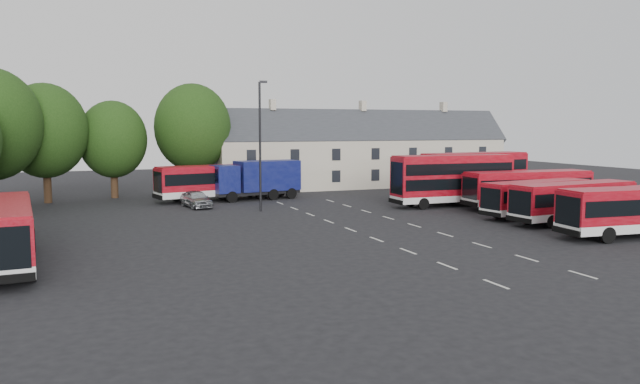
{
  "coord_description": "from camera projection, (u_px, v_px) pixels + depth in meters",
  "views": [
    {
      "loc": [
        -17.32,
        -36.65,
        7.05
      ],
      "look_at": [
        -0.56,
        6.35,
        2.2
      ],
      "focal_mm": 35.0,
      "sensor_mm": 36.0,
      "label": 1
    }
  ],
  "objects": [
    {
      "name": "bus_dd_south",
      "position": [
        453.0,
        177.0,
        55.2
      ],
      "size": [
        11.13,
        2.78,
        4.55
      ],
      "rotation": [
        0.0,
        0.0,
        -0.02
      ],
      "color": "silver",
      "rests_on": "ground"
    },
    {
      "name": "lamppost",
      "position": [
        260.0,
        142.0,
        51.53
      ],
      "size": [
        0.75,
        0.44,
        10.8
      ],
      "rotation": [
        0.0,
        0.0,
        -0.29
      ],
      "color": "black",
      "rests_on": "ground"
    },
    {
      "name": "ground",
      "position": [
        363.0,
        234.0,
        40.95
      ],
      "size": [
        140.0,
        140.0,
        0.0
      ],
      "primitive_type": "plane",
      "color": "black",
      "rests_on": "ground"
    },
    {
      "name": "bus_west",
      "position": [
        3.0,
        229.0,
        31.11
      ],
      "size": [
        3.56,
        11.74,
        3.27
      ],
      "rotation": [
        0.0,
        0.0,
        1.65
      ],
      "color": "silver",
      "rests_on": "ground"
    },
    {
      "name": "box_truck",
      "position": [
        257.0,
        178.0,
        60.38
      ],
      "size": [
        8.86,
        3.96,
        3.74
      ],
      "rotation": [
        0.0,
        0.0,
        0.16
      ],
      "color": "black",
      "rests_on": "ground"
    },
    {
      "name": "bus_row_b",
      "position": [
        630.0,
        206.0,
        41.7
      ],
      "size": [
        10.7,
        3.63,
        2.97
      ],
      "rotation": [
        0.0,
        0.0,
        0.12
      ],
      "color": "silver",
      "rests_on": "ground"
    },
    {
      "name": "bus_row_c",
      "position": [
        573.0,
        199.0,
        45.55
      ],
      "size": [
        10.7,
        3.4,
        2.98
      ],
      "rotation": [
        0.0,
        0.0,
        0.1
      ],
      "color": "silver",
      "rests_on": "ground"
    },
    {
      "name": "bus_north",
      "position": [
        219.0,
        179.0,
        59.61
      ],
      "size": [
        12.26,
        4.89,
        3.38
      ],
      "rotation": [
        0.0,
        0.0,
        0.19
      ],
      "color": "silver",
      "rests_on": "ground"
    },
    {
      "name": "treeline",
      "position": [
        31.0,
        131.0,
        50.71
      ],
      "size": [
        29.92,
        32.59,
        12.01
      ],
      "color": "black",
      "rests_on": "ground"
    },
    {
      "name": "bus_row_e",
      "position": [
        528.0,
        186.0,
        53.61
      ],
      "size": [
        11.6,
        3.26,
        3.24
      ],
      "rotation": [
        0.0,
        0.0,
        -0.05
      ],
      "color": "silver",
      "rests_on": "ground"
    },
    {
      "name": "lane_markings",
      "position": [
        383.0,
        227.0,
        43.71
      ],
      "size": [
        5.15,
        33.8,
        0.01
      ],
      "color": "beige",
      "rests_on": "ground"
    },
    {
      "name": "bus_dd_north",
      "position": [
        474.0,
        174.0,
        59.2
      ],
      "size": [
        11.4,
        3.83,
        4.59
      ],
      "rotation": [
        0.0,
        0.0,
        0.12
      ],
      "color": "silver",
      "rests_on": "ground"
    },
    {
      "name": "silver_car",
      "position": [
        196.0,
        199.0,
        54.45
      ],
      "size": [
        2.43,
        4.68,
        1.52
      ],
      "primitive_type": "imported",
      "rotation": [
        0.0,
        0.0,
        0.15
      ],
      "color": "#A4A8AC",
      "rests_on": "ground"
    },
    {
      "name": "bus_row_d",
      "position": [
        537.0,
        195.0,
        48.78
      ],
      "size": [
        10.22,
        3.77,
        2.83
      ],
      "rotation": [
        0.0,
        0.0,
        0.15
      ],
      "color": "silver",
      "rests_on": "ground"
    },
    {
      "name": "terrace_houses",
      "position": [
        362.0,
        154.0,
        73.4
      ],
      "size": [
        35.7,
        7.13,
        10.06
      ],
      "color": "beige",
      "rests_on": "ground"
    }
  ]
}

